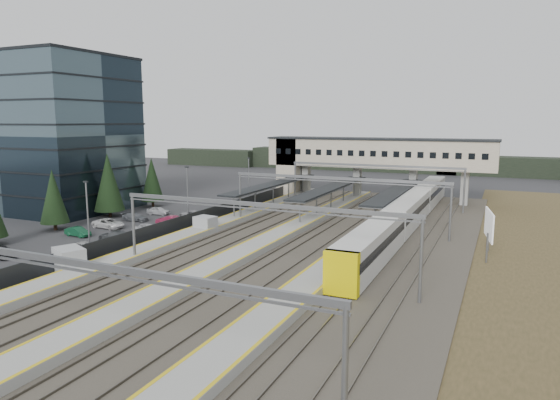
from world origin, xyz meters
The scene contains 15 objects.
ground centered at (0.00, 0.00, 0.00)m, with size 220.00×220.00×0.00m, color #2B2B2D.
office_building centered at (-36.00, 12.00, 12.19)m, with size 24.30×18.30×24.30m.
conifer_row centered at (-22.00, -3.86, 4.84)m, with size 4.42×49.82×9.50m.
car_park centered at (-13.55, -6.63, 0.60)m, with size 10.60×44.55×1.28m.
lampposts centered at (-8.00, 1.25, 4.34)m, with size 0.50×53.25×8.07m.
fence centered at (-6.50, 5.00, 1.00)m, with size 0.08×90.00×2.00m.
relay_cabin_near centered at (-5.16, -13.32, 1.26)m, with size 3.66×3.26×2.52m.
relay_cabin_far centered at (-2.71, 6.16, 1.13)m, with size 2.74×2.39×2.27m.
rail_corridor centered at (9.34, 5.00, 0.29)m, with size 34.00×90.00×0.92m.
canopies centered at (7.00, 27.00, 3.92)m, with size 23.10×30.00×3.28m.
footbridge centered at (7.70, 42.00, 7.93)m, with size 40.40×6.40×11.20m.
gantries centered at (12.00, 3.00, 6.00)m, with size 28.40×62.28×7.17m.
train centered at (20.00, 20.40, 2.07)m, with size 2.89×60.37×3.64m.
billboard centered at (30.31, 9.11, 3.34)m, with size 1.06×5.84×4.99m.
treeline_far centered at (23.81, 92.28, 2.95)m, with size 170.00×19.00×7.00m.
Camera 1 is at (31.38, -46.34, 14.24)m, focal length 32.00 mm.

